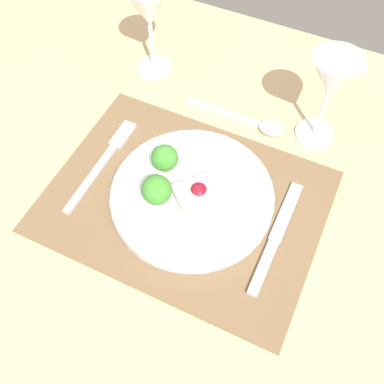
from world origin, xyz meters
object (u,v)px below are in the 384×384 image
Objects in this scene: spoon at (256,123)px; wine_glass_far at (149,11)px; knife at (273,243)px; fork at (106,158)px; wine_glass_near at (332,82)px; dinner_plate at (189,193)px.

spoon is 0.28m from wine_glass_far.
knife is at bearing -64.07° from spoon.
fork is 0.28m from wine_glass_far.
wine_glass_near is (-0.01, 0.25, 0.12)m from knife.
spoon is at bearing 42.17° from fork.
dinner_plate is 0.35m from wine_glass_far.
dinner_plate is 1.50× the size of wine_glass_far.
knife is 1.20× the size of wine_glass_far.
knife is at bearing -37.85° from wine_glass_far.
wine_glass_far is (-0.20, 0.26, 0.11)m from dinner_plate.
knife is (0.15, -0.02, -0.01)m from dinner_plate.
dinner_plate is 1.26× the size of knife.
dinner_plate is at bearing -3.63° from fork.
wine_glass_near is (0.11, 0.02, 0.12)m from spoon.
spoon is at bearing 78.47° from dinner_plate.
dinner_plate reaches higher than spoon.
wine_glass_near is (0.32, 0.22, 0.12)m from fork.
wine_glass_far is at bearing 174.90° from wine_glass_near.
fork is 1.00× the size of knife.
spoon is (0.21, 0.19, -0.00)m from fork.
spoon is 0.16m from wine_glass_near.
wine_glass_near is 0.35m from wine_glass_far.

